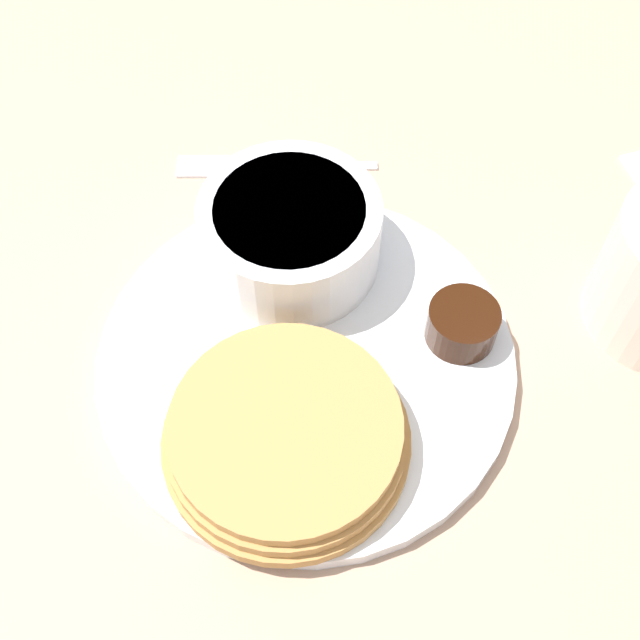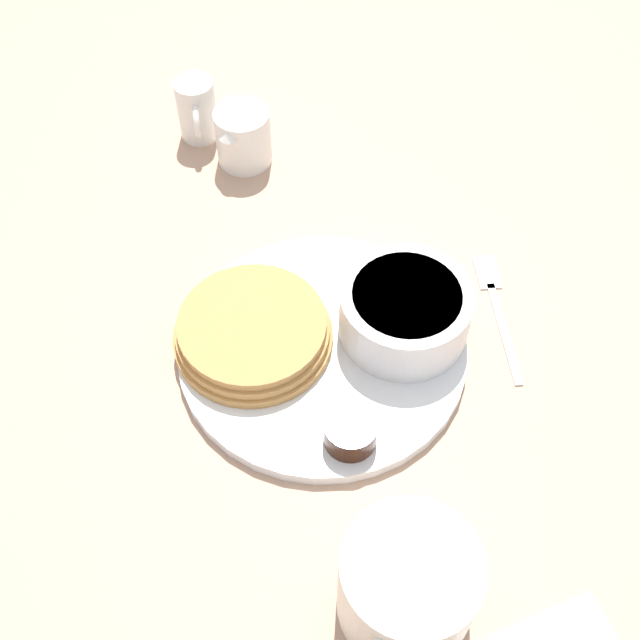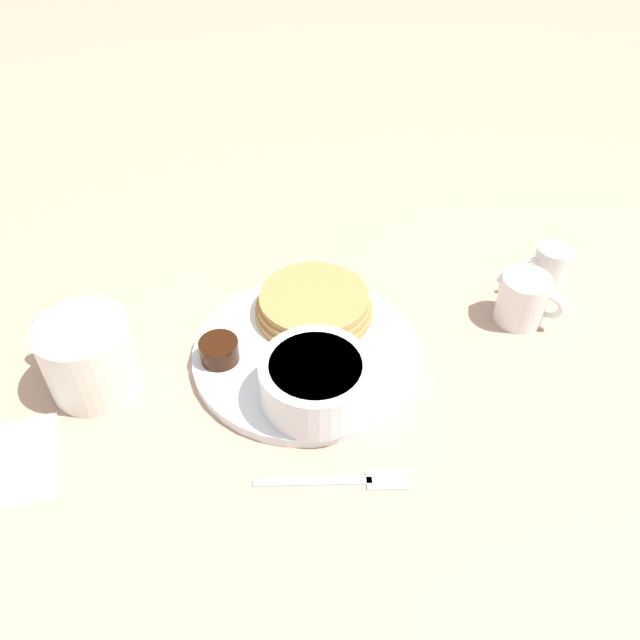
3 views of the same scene
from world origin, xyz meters
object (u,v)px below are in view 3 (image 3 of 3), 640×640
bowl (316,380)px  fork (350,480)px  plate (306,352)px  coffee_mug (88,356)px  creamer_pitcher_far (548,271)px  creamer_pitcher_near (523,299)px

bowl → fork: (-0.09, -0.01, -0.04)m
plate → bowl: 0.08m
bowl → fork: size_ratio=0.78×
coffee_mug → fork: size_ratio=0.75×
plate → creamer_pitcher_far: (0.03, -0.31, 0.03)m
creamer_pitcher_near → fork: (-0.16, 0.26, -0.03)m
creamer_pitcher_near → bowl: bearing=103.7°
coffee_mug → creamer_pitcher_far: 0.53m
bowl → coffee_mug: size_ratio=1.04×
bowl → coffee_mug: 0.23m
plate → creamer_pitcher_near: size_ratio=3.83×
coffee_mug → creamer_pitcher_near: 0.48m
bowl → coffee_mug: (0.09, 0.21, 0.00)m
creamer_pitcher_near → creamer_pitcher_far: size_ratio=0.93×
coffee_mug → fork: (-0.19, -0.22, -0.04)m
bowl → fork: bearing=-175.8°
coffee_mug → fork: coffee_mug is taller
coffee_mug → plate: bearing=-95.3°
bowl → creamer_pitcher_near: bearing=-76.3°
plate → bowl: bearing=173.9°
creamer_pitcher_far → fork: (-0.19, 0.31, -0.03)m
plate → coffee_mug: bearing=84.7°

